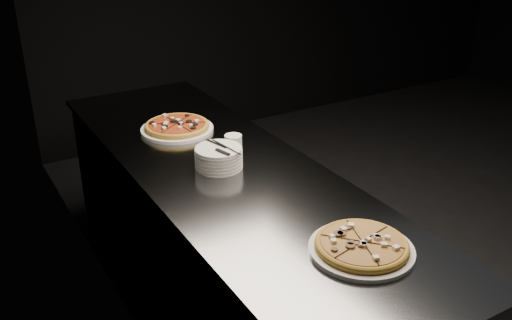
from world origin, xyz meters
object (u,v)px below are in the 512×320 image
pizza_mushroom (362,246)px  cutlery (222,148)px  ramekin (233,142)px  plate_stack (219,158)px  counter (227,257)px  pizza_tomato (177,127)px

pizza_mushroom → cutlery: bearing=97.1°
pizza_mushroom → ramekin: bearing=87.7°
plate_stack → counter: bearing=-25.8°
pizza_tomato → plate_stack: 0.47m
pizza_tomato → cutlery: size_ratio=1.95×
pizza_tomato → cutlery: bearing=-90.6°
counter → pizza_tomato: pizza_tomato is taller
counter → plate_stack: 0.50m
cutlery → pizza_mushroom: bearing=-97.1°
pizza_mushroom → pizza_tomato: pizza_tomato is taller
cutlery → ramekin: 0.21m
cutlery → ramekin: bearing=33.6°
counter → plate_stack: bearing=154.2°
counter → plate_stack: (-0.02, 0.01, 0.50)m
counter → cutlery: 0.55m
pizza_mushroom → pizza_tomato: (-0.09, 1.27, 0.00)m
plate_stack → ramekin: bearing=43.0°
pizza_mushroom → plate_stack: 0.81m
counter → pizza_mushroom: bearing=-83.9°
pizza_mushroom → ramekin: (0.04, 0.94, 0.02)m
plate_stack → ramekin: 0.20m
cutlery → pizza_tomato: bearing=75.3°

